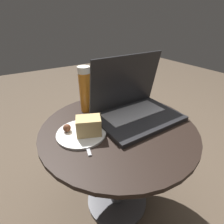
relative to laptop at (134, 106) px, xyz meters
name	(u,v)px	position (x,y,z in m)	size (l,w,h in m)	color
ground_plane	(117,199)	(-0.11, -0.03, -0.55)	(6.00, 6.00, 0.00)	brown
table	(118,148)	(-0.11, -0.03, -0.18)	(0.66, 0.66, 0.50)	#515156
laptop	(134,106)	(0.00, 0.00, 0.00)	(0.37, 0.27, 0.27)	#232326
beer_glass	(85,90)	(-0.16, 0.17, 0.05)	(0.06, 0.06, 0.22)	#C6701E
snack_plate	(85,129)	(-0.25, -0.01, -0.03)	(0.20, 0.20, 0.08)	silver
fork	(84,136)	(-0.26, -0.03, -0.05)	(0.06, 0.19, 0.00)	#B2B2B7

